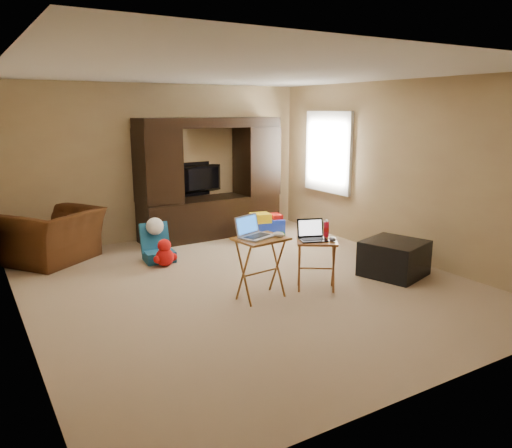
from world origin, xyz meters
TOP-DOWN VIEW (x-y plane):
  - floor at (0.00, 0.00)m, footprint 5.50×5.50m
  - ceiling at (0.00, 0.00)m, footprint 5.50×5.50m
  - wall_back at (0.00, 2.75)m, footprint 5.00×0.00m
  - wall_front at (0.00, -2.75)m, footprint 5.00×0.00m
  - wall_left at (-2.50, 0.00)m, footprint 0.00×5.50m
  - wall_right at (2.50, 0.00)m, footprint 0.00×5.50m
  - window_pane at (2.48, 1.55)m, footprint 0.00×1.20m
  - window_frame at (2.46, 1.55)m, footprint 0.06×1.14m
  - entertainment_center at (0.69, 2.42)m, footprint 2.43×0.68m
  - television at (0.69, 2.65)m, footprint 1.01×0.25m
  - recliner at (-1.83, 2.23)m, footprint 1.49×1.46m
  - child_rocker at (-0.58, 1.49)m, footprint 0.45×0.50m
  - plush_toy at (-0.60, 1.23)m, footprint 0.35×0.29m
  - push_toy at (1.40, 1.81)m, footprint 0.66×0.52m
  - ottoman at (1.80, -0.66)m, footprint 0.88×0.88m
  - tray_table_left at (-0.10, -0.47)m, footprint 0.59×0.50m
  - tray_table_right at (0.61, -0.56)m, footprint 0.59×0.56m
  - laptop_left at (-0.13, -0.44)m, footprint 0.45×0.41m
  - laptop_right at (0.57, -0.54)m, footprint 0.38×0.35m
  - mouse_left at (0.09, -0.54)m, footprint 0.14×0.17m
  - mouse_right at (0.74, -0.68)m, footprint 0.12×0.14m
  - water_bottle at (0.81, -0.48)m, footprint 0.06×0.06m

SIDE VIEW (x-z plane):
  - floor at x=0.00m, z-range 0.00..0.00m
  - plush_toy at x=-0.60m, z-range 0.00..0.39m
  - push_toy at x=1.40m, z-range 0.00..0.44m
  - ottoman at x=1.80m, z-range 0.00..0.45m
  - child_rocker at x=-0.58m, z-range 0.00..0.54m
  - tray_table_right at x=0.61m, z-range 0.00..0.60m
  - tray_table_left at x=-0.10m, z-range 0.00..0.71m
  - recliner at x=-1.83m, z-range 0.00..0.73m
  - mouse_right at x=0.74m, z-range 0.60..0.65m
  - water_bottle at x=0.81m, z-range 0.60..0.79m
  - laptop_right at x=0.57m, z-range 0.60..0.84m
  - mouse_left at x=0.09m, z-range 0.71..0.77m
  - laptop_left at x=-0.13m, z-range 0.71..0.95m
  - television at x=0.69m, z-range 0.66..1.23m
  - entertainment_center at x=0.69m, z-range 0.00..1.97m
  - wall_back at x=0.00m, z-range -1.25..3.75m
  - wall_front at x=0.00m, z-range -1.25..3.75m
  - wall_left at x=-2.50m, z-range -1.50..4.00m
  - wall_right at x=2.50m, z-range -1.50..4.00m
  - window_pane at x=2.48m, z-range 0.80..2.00m
  - window_frame at x=2.46m, z-range 0.73..2.07m
  - ceiling at x=0.00m, z-range 2.50..2.50m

